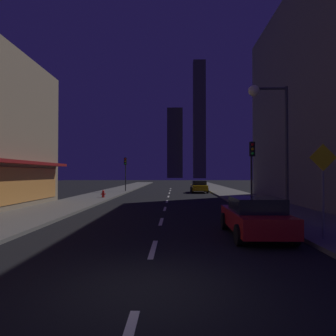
{
  "coord_description": "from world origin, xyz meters",
  "views": [
    {
      "loc": [
        0.67,
        -5.89,
        2.31
      ],
      "look_at": [
        0.0,
        22.21,
        2.85
      ],
      "focal_mm": 31.71,
      "sensor_mm": 36.0,
      "label": 1
    }
  ],
  "objects": [
    {
      "name": "ground_plane",
      "position": [
        0.0,
        32.0,
        -0.05
      ],
      "size": [
        78.0,
        136.0,
        0.1
      ],
      "primitive_type": "cube",
      "color": "black"
    },
    {
      "name": "sidewalk_right",
      "position": [
        7.0,
        32.0,
        0.07
      ],
      "size": [
        4.0,
        76.0,
        0.15
      ],
      "primitive_type": "cube",
      "color": "#605E59",
      "rests_on": "ground"
    },
    {
      "name": "sidewalk_left",
      "position": [
        -7.0,
        32.0,
        0.07
      ],
      "size": [
        4.0,
        76.0,
        0.15
      ],
      "primitive_type": "cube",
      "color": "#605E59",
      "rests_on": "ground"
    },
    {
      "name": "lane_marking_center",
      "position": [
        0.0,
        18.8,
        0.01
      ],
      "size": [
        0.16,
        43.8,
        0.01
      ],
      "color": "silver",
      "rests_on": "ground"
    },
    {
      "name": "skyscraper_distant_tall",
      "position": [
        0.57,
        158.45,
        19.17
      ],
      "size": [
        8.46,
        7.97,
        38.33
      ],
      "primitive_type": "cube",
      "color": "#403D30",
      "rests_on": "ground"
    },
    {
      "name": "skyscraper_distant_mid",
      "position": [
        13.14,
        145.97,
        30.14
      ],
      "size": [
        6.27,
        5.17,
        60.27
      ],
      "primitive_type": "cube",
      "color": "#4A4738",
      "rests_on": "ground"
    },
    {
      "name": "car_parked_near",
      "position": [
        3.6,
        5.07,
        0.74
      ],
      "size": [
        1.98,
        4.24,
        1.45
      ],
      "color": "#B21919",
      "rests_on": "ground"
    },
    {
      "name": "car_parked_far",
      "position": [
        3.6,
        30.43,
        0.74
      ],
      "size": [
        1.98,
        4.24,
        1.45
      ],
      "color": "gold",
      "rests_on": "ground"
    },
    {
      "name": "fire_hydrant_far_left",
      "position": [
        -5.9,
        21.07,
        0.45
      ],
      "size": [
        0.42,
        0.3,
        0.65
      ],
      "color": "red",
      "rests_on": "sidewalk_left"
    },
    {
      "name": "traffic_light_near_right",
      "position": [
        5.5,
        12.81,
        3.19
      ],
      "size": [
        0.32,
        0.48,
        4.2
      ],
      "color": "#2D2D2D",
      "rests_on": "sidewalk_right"
    },
    {
      "name": "traffic_light_far_left",
      "position": [
        -5.5,
        30.75,
        3.19
      ],
      "size": [
        0.32,
        0.48,
        4.2
      ],
      "color": "#2D2D2D",
      "rests_on": "sidewalk_left"
    },
    {
      "name": "street_lamp_right",
      "position": [
        5.38,
        8.89,
        5.07
      ],
      "size": [
        1.96,
        0.56,
        6.58
      ],
      "color": "#38383D",
      "rests_on": "sidewalk_right"
    },
    {
      "name": "pedestrian_crossing_sign",
      "position": [
        5.6,
        4.1,
        2.02
      ],
      "size": [
        0.91,
        0.08,
        3.15
      ],
      "color": "slate",
      "rests_on": "sidewalk_right"
    }
  ]
}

